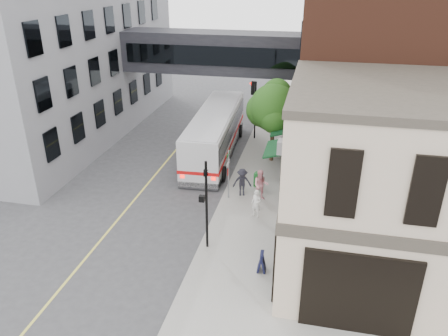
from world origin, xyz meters
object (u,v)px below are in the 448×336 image
at_px(bus, 215,132).
at_px(pedestrian_b, 261,185).
at_px(pedestrian_a, 256,203).
at_px(pedestrian_c, 242,182).
at_px(sandwich_board, 262,262).
at_px(newspaper_box, 258,179).

bearing_deg(bus, pedestrian_b, -56.33).
distance_m(bus, pedestrian_a, 9.27).
height_order(bus, pedestrian_c, bus).
bearing_deg(pedestrian_b, sandwich_board, -89.50).
distance_m(bus, pedestrian_b, 7.56).
bearing_deg(pedestrian_a, bus, 139.46).
height_order(pedestrian_c, sandwich_board, pedestrian_c).
relative_size(pedestrian_a, pedestrian_c, 0.92).
distance_m(bus, newspaper_box, 6.11).
bearing_deg(newspaper_box, sandwich_board, -69.29).
height_order(pedestrian_a, pedestrian_b, pedestrian_b).
distance_m(bus, sandwich_board, 13.83).
bearing_deg(pedestrian_b, pedestrian_a, -96.98).
height_order(bus, sandwich_board, bus).
distance_m(pedestrian_b, pedestrian_c, 1.16).
distance_m(pedestrian_a, newspaper_box, 3.62).
bearing_deg(pedestrian_c, newspaper_box, 47.28).
bearing_deg(bus, pedestrian_a, -62.91).
bearing_deg(bus, newspaper_box, -50.78).
relative_size(bus, pedestrian_a, 7.56).
relative_size(pedestrian_b, newspaper_box, 2.07).
bearing_deg(newspaper_box, pedestrian_c, -107.30).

